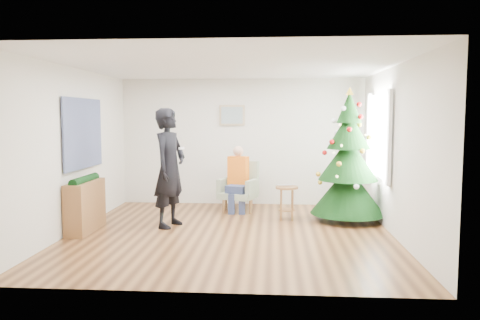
# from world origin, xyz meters

# --- Properties ---
(floor) EXTENTS (5.00, 5.00, 0.00)m
(floor) POSITION_xyz_m (0.00, 0.00, 0.00)
(floor) COLOR brown
(floor) RESTS_ON ground
(ceiling) EXTENTS (5.00, 5.00, 0.00)m
(ceiling) POSITION_xyz_m (0.00, 0.00, 2.60)
(ceiling) COLOR white
(ceiling) RESTS_ON wall_back
(wall_back) EXTENTS (5.00, 0.00, 5.00)m
(wall_back) POSITION_xyz_m (0.00, 2.50, 1.30)
(wall_back) COLOR silver
(wall_back) RESTS_ON floor
(wall_front) EXTENTS (5.00, 0.00, 5.00)m
(wall_front) POSITION_xyz_m (0.00, -2.50, 1.30)
(wall_front) COLOR silver
(wall_front) RESTS_ON floor
(wall_left) EXTENTS (0.00, 5.00, 5.00)m
(wall_left) POSITION_xyz_m (-2.50, 0.00, 1.30)
(wall_left) COLOR silver
(wall_left) RESTS_ON floor
(wall_right) EXTENTS (0.00, 5.00, 5.00)m
(wall_right) POSITION_xyz_m (2.50, 0.00, 1.30)
(wall_right) COLOR silver
(wall_right) RESTS_ON floor
(window_panel) EXTENTS (0.04, 1.30, 1.40)m
(window_panel) POSITION_xyz_m (2.47, 1.00, 1.50)
(window_panel) COLOR white
(window_panel) RESTS_ON wall_right
(curtains) EXTENTS (0.05, 1.75, 1.50)m
(curtains) POSITION_xyz_m (2.44, 1.00, 1.50)
(curtains) COLOR white
(curtains) RESTS_ON wall_right
(christmas_tree) EXTENTS (1.29, 1.29, 2.33)m
(christmas_tree) POSITION_xyz_m (1.96, 1.05, 1.05)
(christmas_tree) COLOR #3F2816
(christmas_tree) RESTS_ON floor
(stool) EXTENTS (0.40, 0.40, 0.60)m
(stool) POSITION_xyz_m (0.90, 1.04, 0.31)
(stool) COLOR brown
(stool) RESTS_ON floor
(laptop) EXTENTS (0.38, 0.31, 0.03)m
(laptop) POSITION_xyz_m (0.90, 1.04, 0.61)
(laptop) COLOR silver
(laptop) RESTS_ON stool
(armchair) EXTENTS (0.81, 0.79, 0.96)m
(armchair) POSITION_xyz_m (-0.00, 1.76, 0.35)
(armchair) COLOR gray
(armchair) RESTS_ON floor
(seated_person) EXTENTS (0.47, 0.60, 1.26)m
(seated_person) POSITION_xyz_m (-0.02, 1.71, 0.64)
(seated_person) COLOR navy
(seated_person) RESTS_ON armchair
(standing_man) EXTENTS (0.67, 0.83, 1.96)m
(standing_man) POSITION_xyz_m (-1.05, 0.39, 0.98)
(standing_man) COLOR black
(standing_man) RESTS_ON floor
(game_controller) EXTENTS (0.07, 0.13, 0.04)m
(game_controller) POSITION_xyz_m (-0.84, 0.36, 1.31)
(game_controller) COLOR white
(game_controller) RESTS_ON standing_man
(console) EXTENTS (0.30, 1.00, 0.80)m
(console) POSITION_xyz_m (-2.33, -0.02, 0.40)
(console) COLOR brown
(console) RESTS_ON floor
(garland) EXTENTS (0.14, 0.90, 0.14)m
(garland) POSITION_xyz_m (-2.33, -0.02, 0.82)
(garland) COLOR black
(garland) RESTS_ON console
(tapestry) EXTENTS (0.03, 1.50, 1.15)m
(tapestry) POSITION_xyz_m (-2.46, 0.30, 1.55)
(tapestry) COLOR black
(tapestry) RESTS_ON wall_left
(framed_picture) EXTENTS (0.52, 0.05, 0.42)m
(framed_picture) POSITION_xyz_m (-0.20, 2.46, 1.85)
(framed_picture) COLOR tan
(framed_picture) RESTS_ON wall_back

